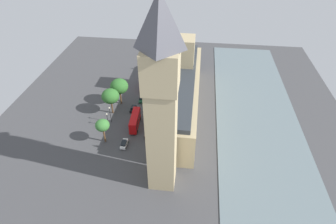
% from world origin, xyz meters
% --- Properties ---
extents(ground_plane, '(129.13, 129.13, 0.00)m').
position_xyz_m(ground_plane, '(0.00, 0.00, 0.00)').
color(ground_plane, '#424244').
extents(river_thames, '(29.73, 116.22, 0.25)m').
position_xyz_m(river_thames, '(-31.06, 0.00, 0.12)').
color(river_thames, slate).
rests_on(river_thames, ground).
extents(parliament_building, '(13.89, 59.13, 24.58)m').
position_xyz_m(parliament_building, '(-1.99, -1.45, 7.59)').
color(parliament_building, tan).
rests_on(parliament_building, ground).
extents(clock_tower, '(8.05, 8.05, 52.91)m').
position_xyz_m(clock_tower, '(-0.14, 34.78, 27.36)').
color(clock_tower, tan).
rests_on(clock_tower, ground).
extents(car_silver_corner, '(2.19, 4.63, 1.74)m').
position_xyz_m(car_silver_corner, '(12.29, -22.01, 0.89)').
color(car_silver_corner, '#B7B7BC').
rests_on(car_silver_corner, ground).
extents(double_decker_bus_trailing, '(3.08, 10.62, 4.75)m').
position_xyz_m(double_decker_bus_trailing, '(13.92, -13.65, 2.63)').
color(double_decker_bus_trailing, red).
rests_on(double_decker_bus_trailing, ground).
extents(car_dark_green_leading, '(1.99, 4.68, 1.74)m').
position_xyz_m(car_dark_green_leading, '(13.67, -3.68, 0.89)').
color(car_dark_green_leading, '#19472D').
rests_on(car_dark_green_leading, ground).
extents(car_black_midblock, '(1.89, 4.22, 1.74)m').
position_xyz_m(car_black_midblock, '(15.61, 3.08, 0.89)').
color(car_black_midblock, black).
rests_on(car_black_midblock, ground).
extents(double_decker_bus_under_trees, '(3.09, 10.62, 4.75)m').
position_xyz_m(double_decker_bus_under_trees, '(12.77, 12.12, 2.63)').
color(double_decker_bus_under_trees, '#B20C0F').
rests_on(double_decker_bus_under_trees, ground).
extents(car_white_far_end, '(1.91, 4.60, 1.74)m').
position_xyz_m(car_white_far_end, '(14.32, 22.34, 0.89)').
color(car_white_far_end, silver).
rests_on(car_white_far_end, ground).
extents(pedestrian_near_tower, '(0.63, 0.54, 1.56)m').
position_xyz_m(pedestrian_near_tower, '(8.24, 18.48, 0.70)').
color(pedestrian_near_tower, black).
rests_on(pedestrian_near_tower, ground).
extents(plane_tree_kerbside, '(6.43, 6.43, 10.36)m').
position_xyz_m(plane_tree_kerbside, '(22.98, 5.49, 7.60)').
color(plane_tree_kerbside, brown).
rests_on(plane_tree_kerbside, ground).
extents(plane_tree_by_river_gate, '(6.84, 6.84, 10.92)m').
position_xyz_m(plane_tree_by_river_gate, '(21.33, -0.88, 7.98)').
color(plane_tree_by_river_gate, brown).
rests_on(plane_tree_by_river_gate, ground).
extents(plane_tree_opposite_hall, '(4.61, 4.61, 9.03)m').
position_xyz_m(plane_tree_opposite_hall, '(21.13, 21.07, 6.98)').
color(plane_tree_opposite_hall, brown).
rests_on(plane_tree_opposite_hall, ground).
extents(street_lamp_slot_10, '(0.56, 0.56, 5.72)m').
position_xyz_m(street_lamp_slot_10, '(22.34, 13.28, 4.04)').
color(street_lamp_slot_10, black).
rests_on(street_lamp_slot_10, ground).
extents(street_lamp_slot_11, '(0.56, 0.56, 6.65)m').
position_xyz_m(street_lamp_slot_11, '(22.00, 10.90, 4.61)').
color(street_lamp_slot_11, black).
rests_on(street_lamp_slot_11, ground).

